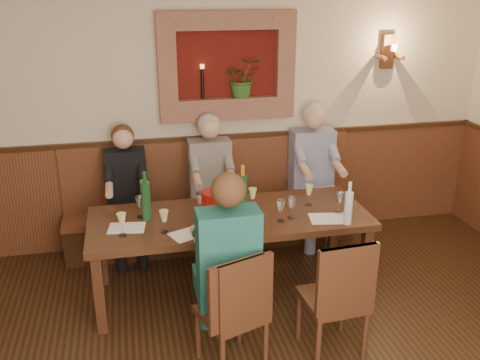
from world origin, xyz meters
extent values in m
cube|color=beige|center=(0.00, 3.00, 1.40)|extent=(6.00, 0.04, 2.80)
cube|color=#552C18|center=(0.00, 2.98, 0.55)|extent=(6.00, 0.04, 1.10)
cube|color=#381E0F|center=(0.00, 2.98, 1.12)|extent=(6.02, 0.06, 0.05)
cube|color=#54110C|center=(0.20, 2.98, 1.85)|extent=(1.00, 0.02, 0.70)
cube|color=#A26552|center=(0.20, 2.94, 2.29)|extent=(1.36, 0.12, 0.18)
cube|color=#A26552|center=(0.20, 2.94, 1.41)|extent=(1.36, 0.12, 0.18)
cube|color=#A26552|center=(-0.39, 2.94, 1.85)|extent=(0.18, 0.12, 0.70)
cube|color=#A26552|center=(0.79, 2.94, 1.85)|extent=(0.18, 0.12, 0.70)
cube|color=#A26552|center=(0.20, 2.94, 1.52)|extent=(1.00, 0.14, 0.04)
imported|color=#2D5F20|center=(0.35, 2.94, 1.74)|extent=(0.35, 0.30, 0.39)
cylinder|color=black|center=(-0.05, 2.94, 1.69)|extent=(0.03, 0.03, 0.30)
cylinder|color=#FFBF59|center=(-0.05, 2.94, 1.86)|extent=(0.04, 0.04, 0.04)
cube|color=#552C18|center=(1.90, 2.95, 1.95)|extent=(0.12, 0.08, 0.35)
cylinder|color=#552C18|center=(1.80, 2.88, 1.90)|extent=(0.05, 0.18, 0.05)
cylinder|color=#552C18|center=(2.00, 2.88, 1.90)|extent=(0.05, 0.18, 0.05)
cylinder|color=#FFBF59|center=(1.90, 2.82, 2.00)|extent=(0.06, 0.06, 0.06)
cube|color=#3B2011|center=(0.00, 1.85, 0.72)|extent=(2.40, 0.90, 0.06)
cube|color=#3B2011|center=(-1.12, 1.48, 0.34)|extent=(0.08, 0.08, 0.69)
cube|color=#3B2011|center=(1.12, 1.48, 0.34)|extent=(0.08, 0.08, 0.69)
cube|color=#3B2011|center=(-1.12, 2.22, 0.34)|extent=(0.08, 0.08, 0.69)
cube|color=#3B2011|center=(1.12, 2.22, 0.34)|extent=(0.08, 0.08, 0.69)
cube|color=#381E0F|center=(0.00, 2.76, 0.20)|extent=(3.00, 0.40, 0.40)
cube|color=#552C18|center=(0.00, 2.76, 0.42)|extent=(3.00, 0.45, 0.06)
cube|color=#552C18|center=(0.00, 2.95, 0.78)|extent=(3.00, 0.06, 0.66)
cube|color=#3B2011|center=(-0.18, 0.90, 0.20)|extent=(0.51, 0.51, 0.40)
cube|color=#3B2011|center=(-0.18, 0.90, 0.42)|extent=(0.54, 0.54, 0.05)
cube|color=#3B2011|center=(-0.12, 0.72, 0.70)|extent=(0.41, 0.18, 0.50)
cube|color=#3B2011|center=(0.58, 0.89, 0.21)|extent=(0.44, 0.44, 0.41)
cube|color=#3B2011|center=(0.58, 0.89, 0.44)|extent=(0.46, 0.46, 0.05)
cube|color=#3B2011|center=(0.60, 0.69, 0.72)|extent=(0.43, 0.07, 0.51)
cube|color=black|center=(-0.86, 2.62, 0.23)|extent=(0.39, 0.41, 0.45)
cube|color=black|center=(-0.86, 2.78, 0.86)|extent=(0.39, 0.21, 0.51)
sphere|color=#D8A384|center=(-0.86, 2.74, 1.24)|extent=(0.20, 0.20, 0.20)
sphere|color=#4C2D19|center=(-0.86, 2.79, 1.26)|extent=(0.22, 0.22, 0.22)
cube|color=#56504E|center=(-0.02, 2.61, 0.23)|extent=(0.42, 0.44, 0.45)
cube|color=#56504E|center=(-0.02, 2.78, 0.89)|extent=(0.42, 0.22, 0.55)
sphere|color=#D8A384|center=(-0.02, 2.74, 1.29)|extent=(0.21, 0.21, 0.21)
sphere|color=#B2B2B2|center=(-0.02, 2.79, 1.31)|extent=(0.23, 0.23, 0.23)
cube|color=navy|center=(1.06, 2.60, 0.23)|extent=(0.44, 0.47, 0.45)
cube|color=navy|center=(1.06, 2.78, 0.91)|extent=(0.44, 0.23, 0.58)
sphere|color=#D8A384|center=(1.06, 2.74, 1.34)|extent=(0.22, 0.22, 0.22)
sphere|color=#B2B2B2|center=(1.06, 2.79, 1.36)|extent=(0.24, 0.24, 0.24)
cube|color=#174651|center=(-0.18, 1.16, 0.23)|extent=(0.44, 0.46, 0.45)
cube|color=#174651|center=(-0.18, 0.98, 0.90)|extent=(0.44, 0.23, 0.57)
sphere|color=#D8A384|center=(-0.18, 1.02, 1.33)|extent=(0.22, 0.22, 0.22)
sphere|color=#4C2D19|center=(-0.18, 0.97, 1.35)|extent=(0.24, 0.24, 0.24)
cylinder|color=red|center=(-0.13, 1.79, 0.88)|extent=(0.26, 0.26, 0.25)
cylinder|color=#19471E|center=(0.12, 1.90, 0.92)|extent=(0.08, 0.08, 0.34)
cylinder|color=orange|center=(0.12, 1.90, 1.14)|extent=(0.03, 0.03, 0.09)
cylinder|color=#19471E|center=(-0.70, 1.92, 0.92)|extent=(0.11, 0.11, 0.34)
cylinder|color=#19471E|center=(-0.70, 1.92, 1.13)|extent=(0.04, 0.04, 0.09)
cylinder|color=silver|center=(0.92, 1.48, 0.89)|extent=(0.08, 0.08, 0.28)
cylinder|color=silver|center=(0.92, 1.48, 1.08)|extent=(0.03, 0.03, 0.09)
cube|color=white|center=(-0.87, 1.79, 0.75)|extent=(0.32, 0.25, 0.00)
cube|color=white|center=(0.15, 1.76, 0.75)|extent=(0.29, 0.24, 0.00)
cube|color=white|center=(0.81, 1.61, 0.75)|extent=(0.35, 0.28, 0.00)
cube|color=white|center=(-0.39, 1.57, 0.75)|extent=(0.34, 0.30, 0.00)
camera|label=1|loc=(-0.81, -2.27, 2.66)|focal=40.00mm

